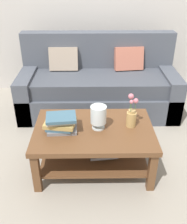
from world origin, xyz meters
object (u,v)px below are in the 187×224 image
flower_pitcher (132,115)px  glass_hurricane_vase (98,115)px  couch (98,86)px  coffee_table (94,139)px  book_stack_main (61,123)px

flower_pitcher → glass_hurricane_vase: bearing=-173.9°
glass_hurricane_vase → couch: bearing=88.3°
couch → flower_pitcher: bearing=-76.7°
coffee_table → book_stack_main: 0.39m
coffee_table → flower_pitcher: flower_pitcher is taller
couch → glass_hurricane_vase: (-0.04, -1.26, 0.25)m
coffee_table → glass_hurricane_vase: (0.04, 0.01, 0.28)m
glass_hurricane_vase → flower_pitcher: flower_pitcher is taller
book_stack_main → glass_hurricane_vase: bearing=6.2°
couch → book_stack_main: size_ratio=6.71×
glass_hurricane_vase → flower_pitcher: 0.33m
coffee_table → book_stack_main: size_ratio=3.65×
couch → coffee_table: bearing=-93.6°
coffee_table → book_stack_main: (-0.32, -0.03, 0.22)m
couch → book_stack_main: bearing=-107.1°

